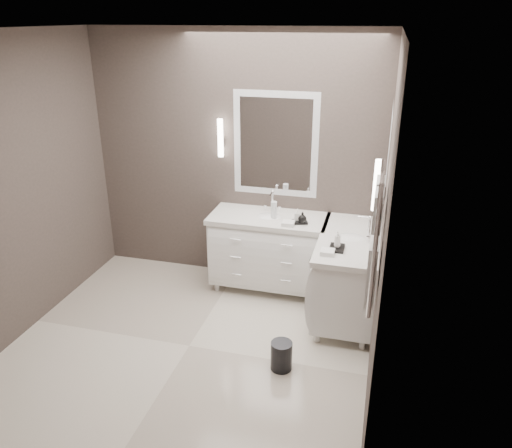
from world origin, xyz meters
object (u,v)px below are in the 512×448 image
(vanity_right, at_px, (348,271))
(towel_ladder, at_px, (375,244))
(waste_bin, at_px, (281,356))
(vanity_back, at_px, (269,248))

(vanity_right, distance_m, towel_ladder, 1.60)
(towel_ladder, bearing_deg, vanity_right, 99.84)
(towel_ladder, distance_m, waste_bin, 1.46)
(waste_bin, bearing_deg, towel_ladder, -24.73)
(vanity_right, relative_size, towel_ladder, 1.38)
(towel_ladder, relative_size, waste_bin, 3.49)
(vanity_right, relative_size, waste_bin, 4.81)
(towel_ladder, height_order, waste_bin, towel_ladder)
(vanity_back, height_order, waste_bin, vanity_back)
(towel_ladder, xyz_separation_m, waste_bin, (-0.67, 0.31, -1.26))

